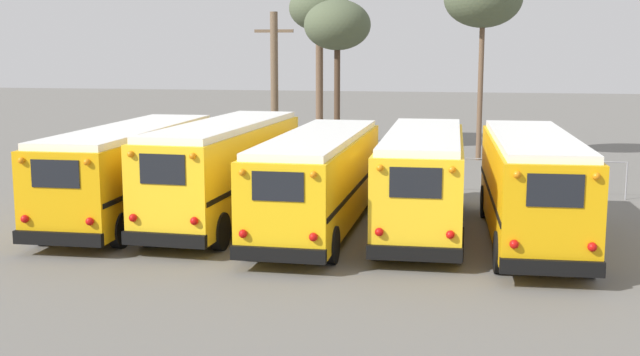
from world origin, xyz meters
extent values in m
plane|color=#66635E|center=(0.00, 0.00, 0.00)|extent=(160.00, 160.00, 0.00)
cube|color=#E5A00C|center=(-6.32, 0.77, 1.61)|extent=(2.63, 10.15, 2.50)
cube|color=white|center=(-6.32, 0.77, 2.96)|extent=(2.43, 9.74, 0.20)
cube|color=black|center=(-6.24, -4.33, 0.54)|extent=(2.54, 0.24, 0.36)
cube|color=black|center=(-6.25, -4.30, 2.29)|extent=(1.37, 0.05, 0.75)
sphere|color=red|center=(-7.18, -4.35, 1.05)|extent=(0.22, 0.22, 0.22)
sphere|color=orange|center=(-7.18, -4.35, 2.64)|extent=(0.18, 0.18, 0.18)
sphere|color=red|center=(-5.31, -4.32, 1.05)|extent=(0.22, 0.22, 0.22)
sphere|color=orange|center=(-5.31, -4.32, 2.64)|extent=(0.18, 0.18, 0.18)
cube|color=black|center=(-7.57, 0.75, 1.42)|extent=(0.17, 9.91, 0.14)
cube|color=black|center=(-5.07, 0.79, 1.42)|extent=(0.17, 9.91, 0.14)
cylinder|color=black|center=(-7.54, 4.51, 0.51)|extent=(0.30, 1.03, 1.03)
cylinder|color=black|center=(-5.21, 4.54, 0.51)|extent=(0.30, 1.03, 1.03)
cylinder|color=black|center=(-7.43, -3.01, 0.51)|extent=(0.30, 1.03, 1.03)
cylinder|color=black|center=(-5.10, -2.97, 0.51)|extent=(0.30, 1.03, 1.03)
cube|color=yellow|center=(-3.16, 0.85, 1.71)|extent=(2.75, 9.72, 2.67)
cube|color=white|center=(-3.16, 0.85, 3.15)|extent=(2.54, 9.33, 0.20)
cube|color=black|center=(-3.38, -4.00, 0.56)|extent=(2.37, 0.30, 0.36)
cube|color=black|center=(-3.37, -3.97, 2.45)|extent=(1.28, 0.09, 0.80)
sphere|color=red|center=(-4.25, -3.97, 1.11)|extent=(0.22, 0.22, 0.22)
sphere|color=orange|center=(-4.25, -3.97, 2.83)|extent=(0.18, 0.18, 0.18)
sphere|color=red|center=(-2.51, -4.04, 1.11)|extent=(0.22, 0.22, 0.22)
sphere|color=orange|center=(-2.51, -4.04, 2.83)|extent=(0.18, 0.18, 0.18)
cube|color=black|center=(-4.33, 0.91, 1.51)|extent=(0.44, 9.43, 0.14)
cube|color=black|center=(-1.99, 0.80, 1.51)|extent=(0.44, 9.43, 0.14)
cylinder|color=black|center=(-4.08, 4.41, 0.54)|extent=(0.33, 1.08, 1.07)
cylinder|color=black|center=(-1.92, 4.32, 0.54)|extent=(0.33, 1.08, 1.07)
cylinder|color=black|center=(-4.40, -2.61, 0.54)|extent=(0.33, 1.08, 1.07)
cylinder|color=black|center=(-2.24, -2.70, 0.54)|extent=(0.33, 1.08, 1.07)
cube|color=yellow|center=(0.00, 0.34, 1.57)|extent=(2.49, 10.33, 2.44)
cube|color=white|center=(0.00, 0.34, 2.89)|extent=(2.30, 9.92, 0.20)
cube|color=black|center=(-0.06, -4.86, 0.53)|extent=(2.43, 0.23, 0.36)
cube|color=black|center=(-0.06, -4.83, 2.24)|extent=(1.31, 0.04, 0.73)
sphere|color=red|center=(-0.95, -4.86, 1.02)|extent=(0.22, 0.22, 0.22)
sphere|color=orange|center=(-0.95, -4.86, 2.57)|extent=(0.18, 0.18, 0.18)
sphere|color=red|center=(0.84, -4.88, 1.02)|extent=(0.22, 0.22, 0.22)
sphere|color=orange|center=(0.84, -4.88, 2.57)|extent=(0.18, 0.18, 0.18)
cube|color=black|center=(-1.20, 0.35, 1.39)|extent=(0.13, 10.10, 0.14)
cube|color=black|center=(1.20, 0.32, 1.39)|extent=(0.13, 10.10, 0.14)
cylinder|color=black|center=(-1.07, 4.20, 0.50)|extent=(0.29, 1.01, 1.00)
cylinder|color=black|center=(1.15, 4.18, 0.50)|extent=(0.29, 1.01, 1.00)
cylinder|color=black|center=(-1.15, -3.51, 0.50)|extent=(0.29, 1.01, 1.00)
cylinder|color=black|center=(1.07, -3.53, 0.50)|extent=(0.29, 1.01, 1.00)
cube|color=yellow|center=(3.16, 0.78, 1.60)|extent=(2.52, 9.58, 2.55)
cube|color=white|center=(3.16, 0.78, 2.97)|extent=(2.33, 9.19, 0.20)
cube|color=black|center=(3.25, -4.03, 0.50)|extent=(2.40, 0.24, 0.36)
cube|color=black|center=(3.25, -4.00, 2.30)|extent=(1.29, 0.05, 0.77)
sphere|color=red|center=(2.36, -4.05, 1.02)|extent=(0.22, 0.22, 0.22)
sphere|color=orange|center=(2.36, -4.05, 2.65)|extent=(0.18, 0.18, 0.18)
sphere|color=red|center=(4.13, -4.02, 1.02)|extent=(0.22, 0.22, 0.22)
sphere|color=orange|center=(4.13, -4.02, 2.65)|extent=(0.18, 0.18, 0.18)
cube|color=black|center=(1.97, 0.76, 1.41)|extent=(0.19, 9.35, 0.14)
cube|color=black|center=(4.35, 0.80, 1.41)|extent=(0.19, 9.35, 0.14)
cylinder|color=black|center=(2.00, 4.23, 0.46)|extent=(0.30, 0.93, 0.92)
cylinder|color=black|center=(4.19, 4.27, 0.46)|extent=(0.30, 0.93, 0.92)
cylinder|color=black|center=(2.13, -2.71, 0.46)|extent=(0.30, 0.93, 0.92)
cylinder|color=black|center=(4.32, -2.67, 0.46)|extent=(0.30, 0.93, 0.92)
cube|color=#E5A00C|center=(6.32, -0.16, 1.66)|extent=(2.68, 9.52, 2.57)
cube|color=white|center=(6.32, -0.16, 3.04)|extent=(2.47, 9.14, 0.20)
cube|color=black|center=(6.49, -4.91, 0.55)|extent=(2.39, 0.29, 0.36)
cube|color=black|center=(6.49, -4.89, 2.36)|extent=(1.28, 0.08, 0.77)
sphere|color=red|center=(5.62, -4.96, 1.08)|extent=(0.22, 0.22, 0.22)
sphere|color=orange|center=(5.62, -4.96, 2.72)|extent=(0.18, 0.18, 0.18)
sphere|color=red|center=(7.37, -4.89, 1.08)|extent=(0.22, 0.22, 0.22)
sphere|color=orange|center=(7.37, -4.89, 2.72)|extent=(0.18, 0.18, 0.18)
cube|color=black|center=(5.14, -0.20, 1.46)|extent=(0.36, 9.25, 0.14)
cube|color=black|center=(7.50, -0.11, 1.46)|extent=(0.36, 9.25, 0.14)
cylinder|color=black|center=(5.11, 3.22, 0.53)|extent=(0.32, 1.07, 1.06)
cylinder|color=black|center=(7.28, 3.30, 0.53)|extent=(0.32, 1.07, 1.06)
cylinder|color=black|center=(5.36, -3.61, 0.53)|extent=(0.32, 1.07, 1.06)
cylinder|color=black|center=(7.53, -3.54, 0.53)|extent=(0.32, 1.07, 1.06)
cylinder|color=brown|center=(-4.36, 12.43, 3.60)|extent=(0.35, 0.35, 7.21)
cube|color=brown|center=(-4.36, 12.43, 6.34)|extent=(1.80, 0.14, 0.14)
cylinder|color=brown|center=(-4.06, 22.09, 3.43)|extent=(0.42, 0.42, 6.87)
ellipsoid|color=#4C563D|center=(-4.06, 22.09, 7.82)|extent=(3.47, 3.47, 2.61)
cylinder|color=#473323|center=(-2.58, 19.44, 2.91)|extent=(0.33, 0.33, 5.81)
ellipsoid|color=#4C563D|center=(-2.58, 19.44, 6.80)|extent=(3.59, 3.59, 2.69)
cylinder|color=brown|center=(5.01, 17.23, 3.47)|extent=(0.26, 0.26, 6.94)
cylinder|color=#939399|center=(-10.32, 7.31, 0.70)|extent=(0.06, 0.06, 1.40)
cylinder|color=#939399|center=(-7.74, 7.31, 0.70)|extent=(0.06, 0.06, 1.40)
cylinder|color=#939399|center=(-5.16, 7.31, 0.70)|extent=(0.06, 0.06, 1.40)
cylinder|color=#939399|center=(-2.58, 7.31, 0.70)|extent=(0.06, 0.06, 1.40)
cylinder|color=#939399|center=(0.00, 7.31, 0.70)|extent=(0.06, 0.06, 1.40)
cylinder|color=#939399|center=(2.58, 7.31, 0.70)|extent=(0.06, 0.06, 1.40)
cylinder|color=#939399|center=(5.16, 7.31, 0.70)|extent=(0.06, 0.06, 1.40)
cylinder|color=#939399|center=(7.74, 7.31, 0.70)|extent=(0.06, 0.06, 1.40)
cylinder|color=#939399|center=(10.32, 7.31, 0.70)|extent=(0.06, 0.06, 1.40)
cylinder|color=#939399|center=(0.00, 7.31, 1.40)|extent=(20.64, 0.04, 0.04)
camera|label=1|loc=(4.50, -23.61, 5.60)|focal=45.00mm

